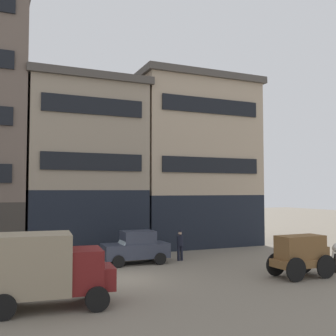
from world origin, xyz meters
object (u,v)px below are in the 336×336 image
object	(u,v)px
cargo_wagon	(301,253)
sedan_dark	(136,247)
delivery_truck_far	(47,267)
pedestrian_officer	(180,244)

from	to	relation	value
cargo_wagon	sedan_dark	world-z (taller)	cargo_wagon
cargo_wagon	delivery_truck_far	size ratio (longest dim) A/B	0.65
cargo_wagon	delivery_truck_far	world-z (taller)	delivery_truck_far
cargo_wagon	delivery_truck_far	distance (m)	11.81
delivery_truck_far	sedan_dark	world-z (taller)	delivery_truck_far
delivery_truck_far	sedan_dark	xyz separation A→B (m)	(5.68, 6.92, -0.51)
delivery_truck_far	cargo_wagon	bearing A→B (deg)	1.96
cargo_wagon	delivery_truck_far	xyz separation A→B (m)	(-11.80, -0.40, 0.28)
delivery_truck_far	sedan_dark	size ratio (longest dim) A/B	1.20
sedan_dark	pedestrian_officer	xyz separation A→B (m)	(2.71, -0.12, 0.07)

